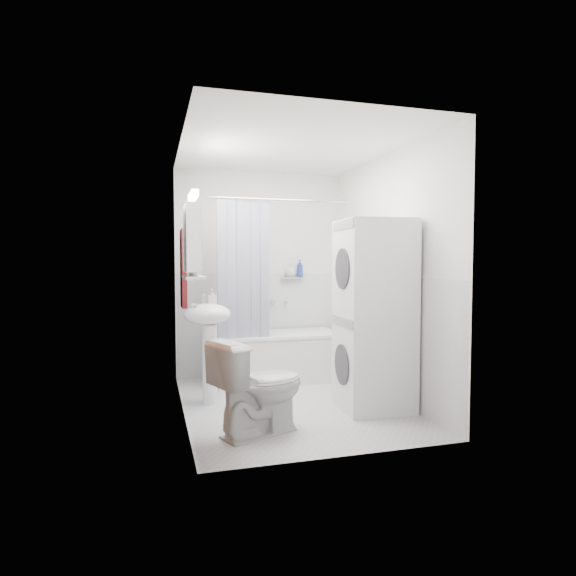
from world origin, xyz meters
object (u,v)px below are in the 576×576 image
object	(u,v)px
washer_dryer	(373,315)
toilet	(259,387)
sink	(208,330)
bathtub	(276,354)

from	to	relation	value
washer_dryer	toilet	world-z (taller)	washer_dryer
sink	toilet	bearing A→B (deg)	-72.56
bathtub	toilet	xyz separation A→B (m)	(-0.55, -1.62, 0.07)
bathtub	sink	bearing A→B (deg)	-140.16
bathtub	sink	size ratio (longest dim) A/B	1.35
sink	bathtub	bearing A→B (deg)	39.84
bathtub	washer_dryer	size ratio (longest dim) A/B	0.82
sink	washer_dryer	world-z (taller)	washer_dryer
sink	washer_dryer	xyz separation A→B (m)	(1.43, -0.56, 0.16)
washer_dryer	sink	bearing A→B (deg)	162.12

